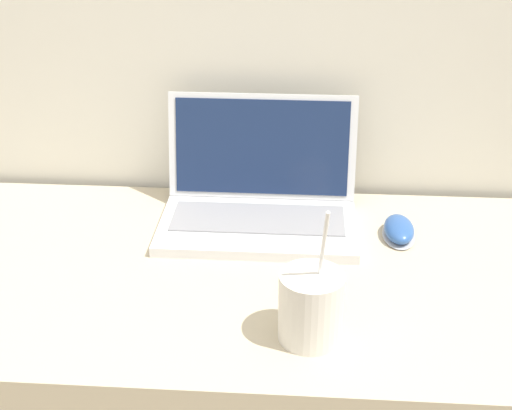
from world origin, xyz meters
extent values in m
cube|color=silver|center=(0.08, 0.46, 0.76)|extent=(0.39, 0.22, 0.02)
cube|color=gray|center=(0.08, 0.48, 0.77)|extent=(0.34, 0.12, 0.00)
cube|color=silver|center=(0.08, 0.60, 0.88)|extent=(0.39, 0.06, 0.22)
cube|color=#19284C|center=(0.08, 0.59, 0.88)|extent=(0.36, 0.05, 0.19)
cylinder|color=silver|center=(0.19, 0.13, 0.81)|extent=(0.10, 0.10, 0.11)
cylinder|color=black|center=(0.19, 0.13, 0.86)|extent=(0.09, 0.09, 0.01)
cylinder|color=white|center=(0.20, 0.14, 0.89)|extent=(0.02, 0.05, 0.20)
ellipsoid|color=#B2B2B7|center=(0.36, 0.46, 0.76)|extent=(0.06, 0.11, 0.01)
ellipsoid|color=#2D569E|center=(0.36, 0.46, 0.77)|extent=(0.06, 0.11, 0.04)
camera|label=1|loc=(0.17, -0.77, 1.45)|focal=50.00mm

